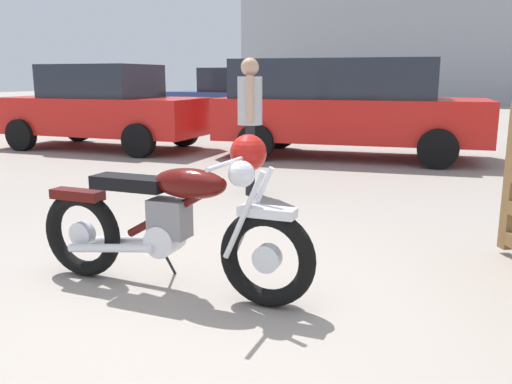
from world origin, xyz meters
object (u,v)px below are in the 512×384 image
at_px(bystander, 250,112).
at_px(red_hatchback_near, 242,99).
at_px(vintage_motorcycle, 176,220).
at_px(white_estate_far, 103,107).
at_px(pale_sedan_back, 344,105).

distance_m(bystander, red_hatchback_near, 8.57).
height_order(vintage_motorcycle, bystander, bystander).
relative_size(vintage_motorcycle, bystander, 1.25).
height_order(vintage_motorcycle, white_estate_far, white_estate_far).
bearing_deg(vintage_motorcycle, red_hatchback_near, 111.35).
relative_size(bystander, pale_sedan_back, 0.34).
bearing_deg(bystander, white_estate_far, 123.93).
distance_m(vintage_motorcycle, red_hatchback_near, 11.69).
xyz_separation_m(white_estate_far, pale_sedan_back, (4.77, 0.64, 0.10)).
relative_size(red_hatchback_near, white_estate_far, 1.00).
height_order(vintage_motorcycle, pale_sedan_back, pale_sedan_back).
bearing_deg(pale_sedan_back, white_estate_far, -177.99).
relative_size(bystander, red_hatchback_near, 0.39).
bearing_deg(white_estate_far, bystander, -34.58).
relative_size(vintage_motorcycle, white_estate_far, 0.49).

